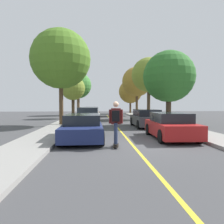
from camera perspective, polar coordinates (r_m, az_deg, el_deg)
ground at (r=9.36m, az=5.55°, el=-8.87°), size 80.00×80.00×0.00m
sidewalk_left at (r=9.63m, az=-21.09°, el=-8.28°), size 2.03×56.00×0.14m
center_line at (r=13.26m, az=2.64°, el=-5.54°), size 0.12×39.20×0.01m
parked_car_left_nearest at (r=10.69m, az=-8.00°, el=-4.08°), size 2.08×4.72×1.27m
parked_car_left_near at (r=17.82m, az=-6.43°, el=-1.20°), size 2.04×4.29×1.49m
parked_car_left_far at (r=23.84m, az=-5.85°, el=-0.40°), size 2.03×4.35×1.42m
parked_car_left_farthest at (r=29.27m, az=-5.53°, el=0.08°), size 2.10×4.66×1.38m
parked_car_right_nearest at (r=11.33m, az=15.64°, el=-3.65°), size 2.03×4.11×1.33m
parked_car_right_near at (r=16.48m, az=9.30°, el=-1.70°), size 1.99×4.12×1.36m
street_tree_left_nearest at (r=17.82m, az=-13.75°, el=13.79°), size 4.78×4.78×7.64m
street_tree_left_near at (r=25.94m, az=-10.55°, el=6.30°), size 2.91×2.91×4.99m
street_tree_left_far at (r=33.04m, az=-9.18°, el=7.11°), size 4.03×4.03×6.51m
street_tree_right_nearest at (r=18.31m, az=15.19°, el=9.26°), size 4.27×4.27×6.07m
street_tree_right_near at (r=24.91m, az=9.97°, el=9.87°), size 3.98×3.98×6.99m
street_tree_right_far at (r=31.93m, az=6.78°, el=8.17°), size 4.45×4.45×7.19m
street_tree_right_farthest at (r=37.84m, az=5.01°, el=5.52°), size 4.15×4.15×5.90m
fire_hydrant at (r=16.75m, az=-11.74°, el=-2.29°), size 0.20×0.20×0.70m
skateboard at (r=8.80m, az=1.06°, el=-9.00°), size 0.31×0.86×0.10m
skateboarder at (r=8.62m, az=1.06°, el=-2.27°), size 0.59×0.71×1.80m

